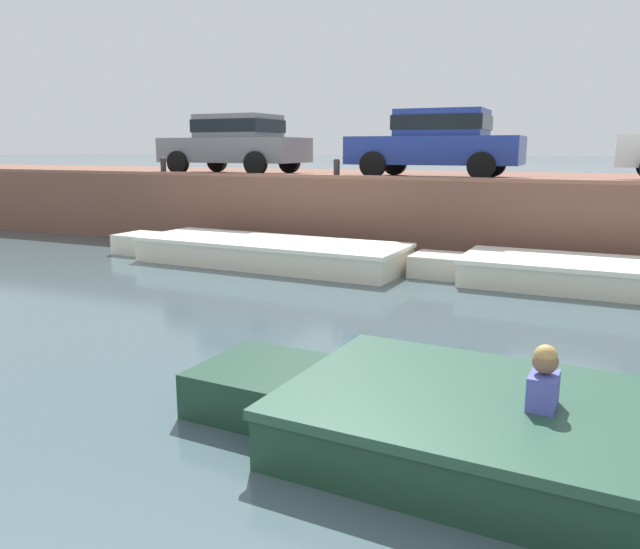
{
  "coord_description": "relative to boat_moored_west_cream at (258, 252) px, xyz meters",
  "views": [
    {
      "loc": [
        2.3,
        -0.65,
        2.39
      ],
      "look_at": [
        0.05,
        4.32,
        1.29
      ],
      "focal_mm": 35.0,
      "sensor_mm": 36.0,
      "label": 1
    }
  ],
  "objects": [
    {
      "name": "boat_moored_central_cream",
      "position": [
        6.59,
        0.3,
        -0.02
      ],
      "size": [
        6.19,
        1.95,
        0.49
      ],
      "color": "silver",
      "rests_on": "ground"
    },
    {
      "name": "far_quay_wall",
      "position": [
        4.22,
        4.75,
        0.6
      ],
      "size": [
        60.0,
        6.0,
        1.72
      ],
      "primitive_type": "cube",
      "color": "brown",
      "rests_on": "ground"
    },
    {
      "name": "mooring_bollard_mid",
      "position": [
        0.93,
        2.0,
        1.7
      ],
      "size": [
        0.15,
        0.15,
        0.45
      ],
      "color": "#2D2B28",
      "rests_on": "far_quay_wall"
    },
    {
      "name": "ground_plane",
      "position": [
        4.22,
        -4.42,
        -0.26
      ],
      "size": [
        400.0,
        400.0,
        0.0
      ],
      "primitive_type": "plane",
      "color": "#3D5156"
    },
    {
      "name": "car_leftmost_grey",
      "position": [
        -2.57,
        3.36,
        2.3
      ],
      "size": [
        3.86,
        2.02,
        1.54
      ],
      "color": "slate",
      "rests_on": "far_quay_wall"
    },
    {
      "name": "car_left_inner_blue",
      "position": [
        2.9,
        3.36,
        2.3
      ],
      "size": [
        3.97,
        1.99,
        1.54
      ],
      "color": "#233893",
      "rests_on": "far_quay_wall"
    },
    {
      "name": "far_wall_coping",
      "position": [
        4.22,
        1.87,
        1.5
      ],
      "size": [
        60.0,
        0.24,
        0.08
      ],
      "primitive_type": "cube",
      "color": "#925F4C",
      "rests_on": "far_quay_wall"
    },
    {
      "name": "mooring_bollard_west",
      "position": [
        -3.94,
        2.0,
        1.7
      ],
      "size": [
        0.15,
        0.15,
        0.45
      ],
      "color": "#2D2B28",
      "rests_on": "far_quay_wall"
    },
    {
      "name": "boat_moored_west_cream",
      "position": [
        0.0,
        0.0,
        0.0
      ],
      "size": [
        6.87,
        2.11,
        0.53
      ],
      "color": "silver",
      "rests_on": "ground"
    },
    {
      "name": "motorboat_passing",
      "position": [
        6.78,
        -6.6,
        -0.01
      ],
      "size": [
        6.8,
        2.45,
        0.98
      ],
      "color": "#193828",
      "rests_on": "ground"
    }
  ]
}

